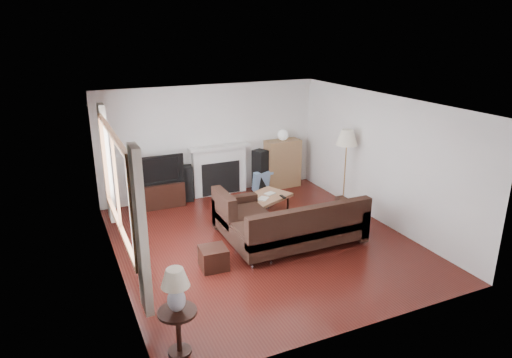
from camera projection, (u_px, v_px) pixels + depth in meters
name	position (u px, v px, depth m)	size (l,w,h in m)	color
room	(263.00, 176.00, 7.81)	(5.10, 5.60, 2.54)	#491510
window	(116.00, 182.00, 6.58)	(0.12, 2.74, 1.54)	brown
curtain_near	(141.00, 232.00, 5.34)	(0.10, 0.35, 2.10)	white
curtain_far	(107.00, 164.00, 7.96)	(0.10, 0.35, 2.10)	white
fireplace	(220.00, 170.00, 10.36)	(1.40, 0.26, 1.15)	white
tv_stand	(159.00, 194.00, 9.76)	(1.05, 0.47, 0.53)	black
television	(157.00, 169.00, 9.57)	(1.08, 0.14, 0.62)	black
speaker_left	(188.00, 183.00, 10.03)	(0.22, 0.27, 0.80)	black
speaker_right	(260.00, 170.00, 10.67)	(0.27, 0.32, 0.96)	black
bookshelf	(282.00, 163.00, 10.87)	(0.83, 0.39, 1.14)	olive
globe_lamp	(283.00, 135.00, 10.65)	(0.25, 0.25, 0.25)	white
sectional_sofa	(300.00, 225.00, 7.91)	(2.52, 1.84, 0.81)	black
coffee_table	(261.00, 209.00, 9.06)	(1.23, 0.67, 0.48)	#9A6B4A
footstool	(214.00, 258.00, 7.27)	(0.42, 0.42, 0.35)	black
floor_lamp	(345.00, 170.00, 9.42)	(0.44, 0.44, 1.71)	#B6813F
side_table	(179.00, 332.00, 5.35)	(0.46, 0.46, 0.58)	black
table_lamp	(176.00, 290.00, 5.17)	(0.33, 0.33, 0.54)	silver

